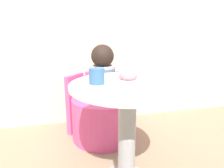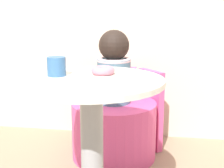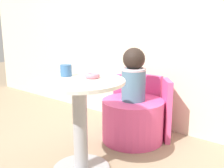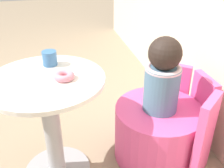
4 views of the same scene
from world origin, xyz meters
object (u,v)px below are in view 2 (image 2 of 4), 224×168
round_table (92,129)px  donut (103,70)px  child_figure (114,68)px  cup (56,66)px  tub_chair (114,129)px

round_table → donut: (0.03, 0.10, 0.26)m
child_figure → donut: child_figure is taller
donut → cup: (-0.21, -0.07, 0.03)m
round_table → child_figure: 0.72m
child_figure → donut: size_ratio=4.35×
tub_chair → donut: (0.04, -0.60, 0.53)m
round_table → donut: size_ratio=6.27×
tub_chair → child_figure: size_ratio=1.19×
round_table → child_figure: (-0.01, 0.70, 0.17)m
tub_chair → cup: bearing=-104.0°
tub_chair → cup: 0.88m
cup → tub_chair: bearing=76.0°
tub_chair → donut: size_ratio=5.18×
child_figure → tub_chair: bearing=79.4°
cup → round_table: bearing=-11.0°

